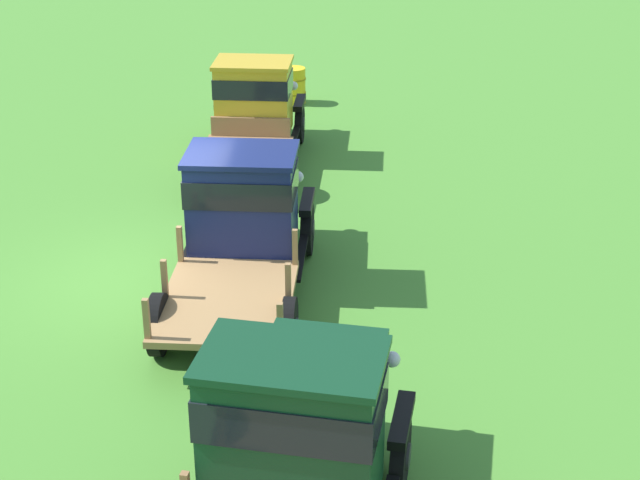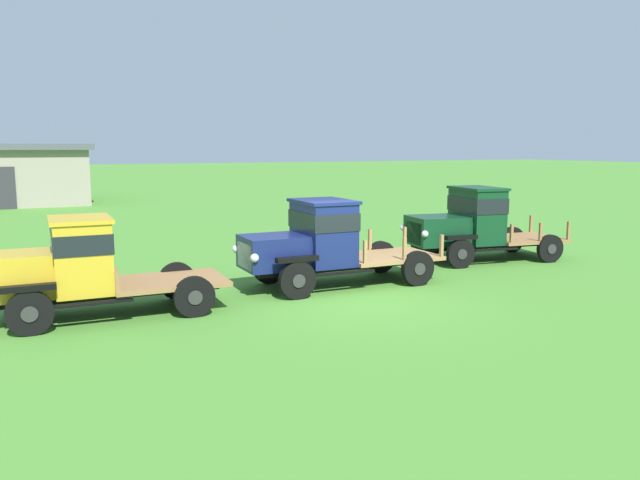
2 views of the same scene
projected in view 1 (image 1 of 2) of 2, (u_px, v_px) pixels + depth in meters
ground_plane at (153, 280)px, 15.85m from camera, size 240.00×240.00×0.00m
vintage_truck_foreground_near at (255, 106)px, 20.66m from camera, size 4.94×1.98×2.10m
vintage_truck_second_in_line at (244, 214)px, 15.41m from camera, size 5.29×2.09×2.21m
vintage_truck_midrow_center at (297, 438)px, 10.11m from camera, size 5.22×2.68×2.30m
oil_drum_beside_row at (294, 86)px, 24.38m from camera, size 0.60×0.60×0.89m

